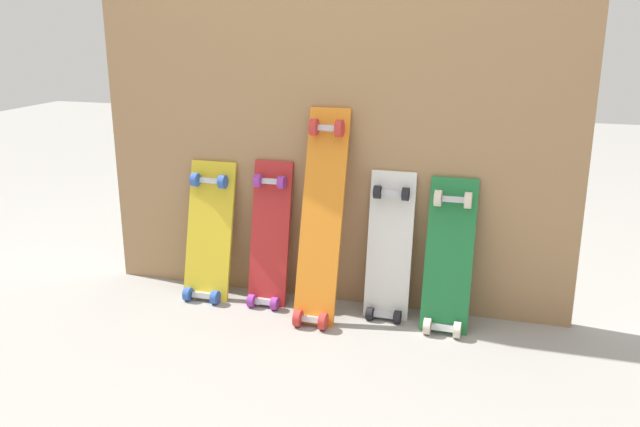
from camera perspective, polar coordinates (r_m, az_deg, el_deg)
name	(u,v)px	position (r m, az deg, el deg)	size (l,w,h in m)	color
ground_plane	(324,303)	(3.05, 0.38, -7.62)	(12.00, 12.00, 0.00)	gray
plywood_wall_panel	(329,91)	(2.87, 0.81, 10.42)	(2.11, 0.04, 1.89)	#99724C
skateboard_yellow	(209,238)	(3.09, -9.50, -2.08)	(0.22, 0.23, 0.68)	gold
skateboard_red	(269,241)	(2.98, -4.36, -2.40)	(0.18, 0.21, 0.70)	#B22626
skateboard_orange	(321,224)	(2.80, 0.07, -0.89)	(0.18, 0.35, 0.94)	orange
skateboard_white	(389,254)	(2.86, 5.91, -3.42)	(0.19, 0.19, 0.69)	silver
skateboard_green	(448,263)	(2.79, 10.90, -4.20)	(0.19, 0.26, 0.68)	#1E7238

